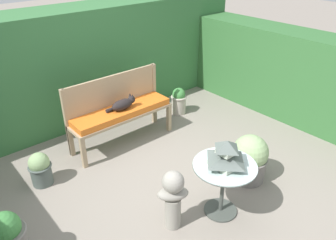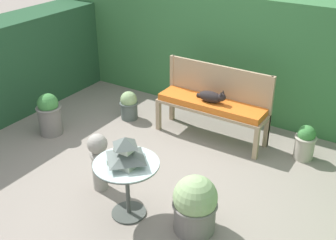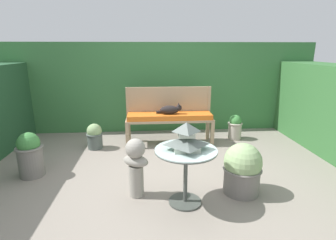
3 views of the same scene
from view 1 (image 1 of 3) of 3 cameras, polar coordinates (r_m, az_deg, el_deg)
The scene contains 13 objects.
ground at distance 4.11m, azimuth 0.26°, elevation -11.77°, with size 30.00×30.00×0.00m, color gray.
foliage_hedge_back at distance 5.50m, azimuth -16.79°, elevation 8.84°, with size 6.40×0.83×1.80m, color #38703D.
foliage_hedge_right at distance 5.86m, azimuth 20.57°, elevation 7.46°, with size 0.70×3.63×1.42m, color #336633.
garden_bench at distance 4.76m, azimuth -8.06°, elevation 1.07°, with size 1.54×0.43×0.56m.
bench_backrest at distance 4.80m, azimuth -9.54°, elevation 4.51°, with size 1.54×0.06×1.01m.
cat at distance 4.67m, azimuth -7.82°, elevation 2.76°, with size 0.45×0.17×0.20m.
patio_table at distance 3.54m, azimuth 9.70°, elevation -9.49°, with size 0.67×0.67×0.64m.
pagoda_birdhouse at distance 3.39m, azimuth 10.07°, elevation -6.01°, with size 0.36×0.36×0.30m.
garden_bust at distance 3.39m, azimuth 0.87°, elevation -13.09°, with size 0.37×0.32×0.70m.
potted_plant_path_edge at distance 4.34m, azimuth -21.36°, elevation -7.88°, with size 0.28×0.28×0.44m.
potted_plant_bench_left at distance 5.67m, azimuth 1.88°, elevation 3.41°, with size 0.28×0.28×0.47m.
potted_plant_hedge_corner at distance 4.20m, azimuth 14.00°, elevation -6.50°, with size 0.45×0.45×0.62m.
potted_plant_table_near at distance 3.45m, azimuth -26.04°, elevation -18.32°, with size 0.35×0.35×0.61m.
Camera 1 is at (-2.04, -2.35, 2.68)m, focal length 35.00 mm.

